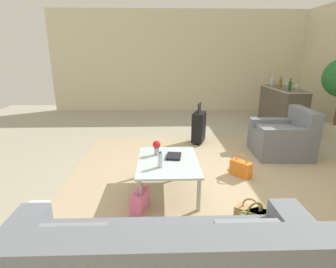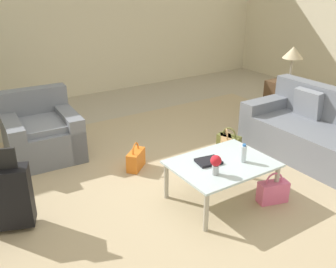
{
  "view_description": "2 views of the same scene",
  "coord_description": "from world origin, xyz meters",
  "px_view_note": "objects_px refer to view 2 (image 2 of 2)",
  "views": [
    {
      "loc": [
        3.58,
        -0.6,
        1.79
      ],
      "look_at": [
        0.12,
        -0.49,
        0.73
      ],
      "focal_mm": 28.0,
      "sensor_mm": 36.0,
      "label": 1
    },
    {
      "loc": [
        -1.99,
        -3.12,
        2.27
      ],
      "look_at": [
        0.02,
        -0.05,
        0.7
      ],
      "focal_mm": 40.0,
      "sensor_mm": 36.0,
      "label": 2
    }
  ],
  "objects_px": {
    "handbag_tan": "(226,144)",
    "handbag_orange": "(136,159)",
    "armchair": "(41,135)",
    "handbag_olive": "(229,143)",
    "couch": "(333,140)",
    "table_lamp": "(293,54)",
    "suitcase_black": "(9,196)",
    "coffee_table": "(222,167)",
    "water_bottle": "(243,154)",
    "flower_vase": "(216,163)",
    "side_table": "(287,97)",
    "handbag_pink": "(273,191)",
    "coffee_table_book": "(208,161)"
  },
  "relations": [
    {
      "from": "suitcase_black",
      "to": "coffee_table_book",
      "type": "bearing_deg",
      "value": -18.25
    },
    {
      "from": "coffee_table_book",
      "to": "handbag_pink",
      "type": "relative_size",
      "value": 0.69
    },
    {
      "from": "armchair",
      "to": "coffee_table",
      "type": "distance_m",
      "value": 2.53
    },
    {
      "from": "side_table",
      "to": "armchair",
      "type": "bearing_deg",
      "value": 170.7
    },
    {
      "from": "table_lamp",
      "to": "couch",
      "type": "bearing_deg",
      "value": -122.07
    },
    {
      "from": "coffee_table",
      "to": "water_bottle",
      "type": "relative_size",
      "value": 5.17
    },
    {
      "from": "coffee_table_book",
      "to": "side_table",
      "type": "height_order",
      "value": "side_table"
    },
    {
      "from": "side_table",
      "to": "handbag_orange",
      "type": "bearing_deg",
      "value": -173.35
    },
    {
      "from": "water_bottle",
      "to": "handbag_olive",
      "type": "height_order",
      "value": "water_bottle"
    },
    {
      "from": "coffee_table",
      "to": "suitcase_black",
      "type": "bearing_deg",
      "value": 160.71
    },
    {
      "from": "flower_vase",
      "to": "side_table",
      "type": "relative_size",
      "value": 0.35
    },
    {
      "from": "water_bottle",
      "to": "handbag_olive",
      "type": "bearing_deg",
      "value": 54.58
    },
    {
      "from": "water_bottle",
      "to": "side_table",
      "type": "bearing_deg",
      "value": 31.61
    },
    {
      "from": "water_bottle",
      "to": "table_lamp",
      "type": "height_order",
      "value": "table_lamp"
    },
    {
      "from": "armchair",
      "to": "couch",
      "type": "bearing_deg",
      "value": -36.28
    },
    {
      "from": "side_table",
      "to": "water_bottle",
      "type": "bearing_deg",
      "value": -148.39
    },
    {
      "from": "coffee_table",
      "to": "coffee_table_book",
      "type": "xyz_separation_m",
      "value": [
        -0.12,
        0.08,
        0.07
      ]
    },
    {
      "from": "armchair",
      "to": "handbag_tan",
      "type": "distance_m",
      "value": 2.5
    },
    {
      "from": "couch",
      "to": "handbag_orange",
      "type": "relative_size",
      "value": 6.47
    },
    {
      "from": "armchair",
      "to": "handbag_pink",
      "type": "bearing_deg",
      "value": -55.44
    },
    {
      "from": "coffee_table",
      "to": "handbag_tan",
      "type": "height_order",
      "value": "coffee_table"
    },
    {
      "from": "handbag_olive",
      "to": "handbag_pink",
      "type": "distance_m",
      "value": 1.29
    },
    {
      "from": "handbag_orange",
      "to": "side_table",
      "type": "bearing_deg",
      "value": 6.65
    },
    {
      "from": "handbag_orange",
      "to": "flower_vase",
      "type": "bearing_deg",
      "value": -80.6
    },
    {
      "from": "water_bottle",
      "to": "flower_vase",
      "type": "xyz_separation_m",
      "value": [
        -0.42,
        -0.05,
        0.03
      ]
    },
    {
      "from": "armchair",
      "to": "handbag_orange",
      "type": "distance_m",
      "value": 1.37
    },
    {
      "from": "table_lamp",
      "to": "suitcase_black",
      "type": "distance_m",
      "value": 4.92
    },
    {
      "from": "side_table",
      "to": "handbag_tan",
      "type": "height_order",
      "value": "side_table"
    },
    {
      "from": "handbag_orange",
      "to": "coffee_table",
      "type": "bearing_deg",
      "value": -69.01
    },
    {
      "from": "handbag_tan",
      "to": "handbag_orange",
      "type": "relative_size",
      "value": 1.0
    },
    {
      "from": "flower_vase",
      "to": "handbag_olive",
      "type": "bearing_deg",
      "value": 42.51
    },
    {
      "from": "water_bottle",
      "to": "handbag_pink",
      "type": "xyz_separation_m",
      "value": [
        0.24,
        -0.25,
        -0.41
      ]
    },
    {
      "from": "flower_vase",
      "to": "handbag_tan",
      "type": "relative_size",
      "value": 0.57
    },
    {
      "from": "coffee_table_book",
      "to": "flower_vase",
      "type": "height_order",
      "value": "flower_vase"
    },
    {
      "from": "water_bottle",
      "to": "handbag_orange",
      "type": "bearing_deg",
      "value": 117.28
    },
    {
      "from": "armchair",
      "to": "table_lamp",
      "type": "distance_m",
      "value": 4.22
    },
    {
      "from": "handbag_pink",
      "to": "water_bottle",
      "type": "bearing_deg",
      "value": 133.96
    },
    {
      "from": "side_table",
      "to": "coffee_table",
      "type": "bearing_deg",
      "value": -151.82
    },
    {
      "from": "water_bottle",
      "to": "flower_vase",
      "type": "relative_size",
      "value": 1.0
    },
    {
      "from": "coffee_table",
      "to": "handbag_orange",
      "type": "bearing_deg",
      "value": 110.99
    },
    {
      "from": "water_bottle",
      "to": "side_table",
      "type": "xyz_separation_m",
      "value": [
        2.6,
        1.6,
        -0.26
      ]
    },
    {
      "from": "table_lamp",
      "to": "handbag_tan",
      "type": "height_order",
      "value": "table_lamp"
    },
    {
      "from": "couch",
      "to": "side_table",
      "type": "xyz_separation_m",
      "value": [
        1.0,
        1.6,
        -0.02
      ]
    },
    {
      "from": "side_table",
      "to": "handbag_olive",
      "type": "height_order",
      "value": "side_table"
    },
    {
      "from": "armchair",
      "to": "coffee_table_book",
      "type": "distance_m",
      "value": 2.4
    },
    {
      "from": "armchair",
      "to": "water_bottle",
      "type": "height_order",
      "value": "armchair"
    },
    {
      "from": "handbag_olive",
      "to": "couch",
      "type": "bearing_deg",
      "value": -46.54
    },
    {
      "from": "handbag_olive",
      "to": "handbag_orange",
      "type": "xyz_separation_m",
      "value": [
        -1.32,
        0.26,
        0.0
      ]
    },
    {
      "from": "water_bottle",
      "to": "coffee_table_book",
      "type": "bearing_deg",
      "value": 150.64
    },
    {
      "from": "handbag_olive",
      "to": "table_lamp",
      "type": "bearing_deg",
      "value": 18.4
    }
  ]
}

